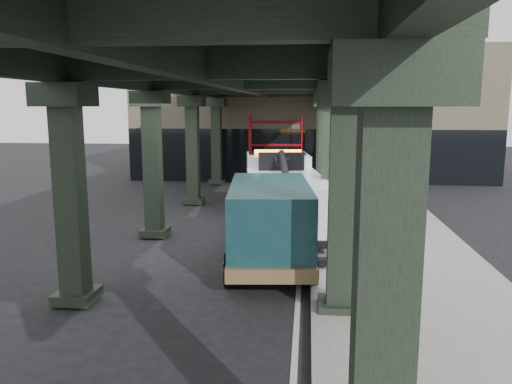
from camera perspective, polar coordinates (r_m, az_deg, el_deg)
The scene contains 8 objects.
ground at distance 15.28m, azimuth -1.35°, elevation -7.39°, with size 90.00×90.00×0.00m, color black.
sidewalk at distance 17.27m, azimuth 14.57°, elevation -5.43°, with size 5.00×40.00×0.15m, color gray.
lane_stripe at distance 17.08m, azimuth 5.20°, elevation -5.55°, with size 0.12×38.00×0.01m, color silver.
viaduct at distance 16.67m, azimuth -1.93°, elevation 13.04°, with size 7.40×32.00×6.40m.
building at distance 34.49m, azimuth 6.25°, elevation 8.85°, with size 22.00×10.00×8.00m, color #C6B793.
scaffolding at distance 29.28m, azimuth 2.29°, elevation 5.04°, with size 3.08×0.88×4.00m.
tow_truck at distance 18.53m, azimuth 2.95°, elevation 0.17°, with size 3.61×9.13×2.92m.
towed_van at distance 14.31m, azimuth 1.56°, elevation -3.25°, with size 2.83×6.08×2.39m.
Camera 1 is at (1.87, -14.48, 4.50)m, focal length 35.00 mm.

